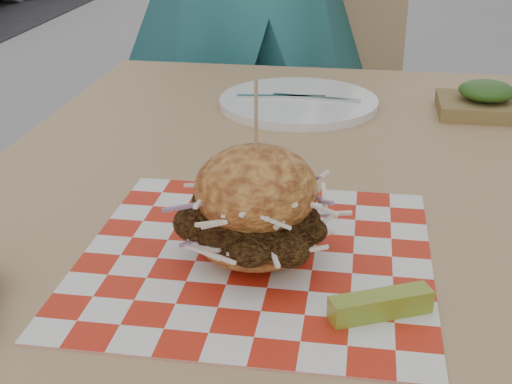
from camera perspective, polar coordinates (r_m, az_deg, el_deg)
patio_table at (r=0.95m, az=1.29°, el=-3.72°), size 0.80×1.20×0.75m
patio_chair at (r=1.90m, az=4.69°, el=7.00°), size 0.49×0.50×0.95m
paper_liner at (r=0.74m, az=-0.00°, el=-5.19°), size 0.36×0.36×0.00m
sandwich at (r=0.72m, az=-0.00°, el=-1.52°), size 0.16×0.16×0.19m
pickle_spear at (r=0.66m, az=9.94°, el=-8.88°), size 0.10×0.06×0.02m
place_setting at (r=1.22m, az=3.43°, el=7.18°), size 0.27×0.27×0.02m
kraft_tray at (r=1.24m, az=17.86°, el=6.95°), size 0.15×0.12×0.06m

